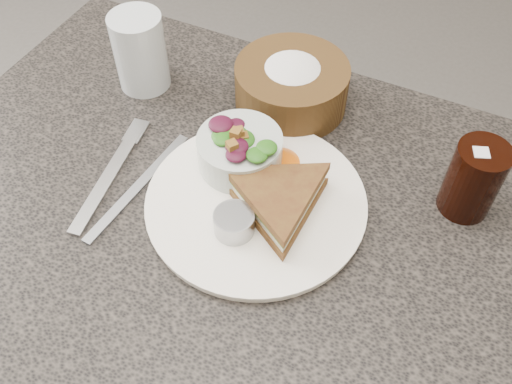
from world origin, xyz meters
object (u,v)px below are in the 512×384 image
object	(u,v)px
dinner_plate	(256,203)
water_glass	(140,52)
dining_table	(249,338)
dressing_ramekin	(234,223)
cola_glass	(475,177)
bread_basket	(292,80)
sandwich	(278,199)
salad_bowl	(240,147)

from	to	relation	value
dinner_plate	water_glass	xyz separation A→B (m)	(-0.27, 0.15, 0.06)
dining_table	water_glass	distance (m)	0.54
dinner_plate	dressing_ramekin	bearing A→B (deg)	-93.91
dining_table	cola_glass	distance (m)	0.53
dinner_plate	bread_basket	xyz separation A→B (m)	(-0.04, 0.21, 0.04)
dinner_plate	sandwich	distance (m)	0.04
bread_basket	cola_glass	xyz separation A→B (m)	(0.29, -0.08, 0.01)
salad_bowl	bread_basket	xyz separation A→B (m)	(0.01, 0.16, 0.00)
bread_basket	water_glass	bearing A→B (deg)	-166.63
bread_basket	cola_glass	bearing A→B (deg)	-16.15
sandwich	cola_glass	world-z (taller)	cola_glass
sandwich	water_glass	xyz separation A→B (m)	(-0.31, 0.15, 0.03)
sandwich	salad_bowl	size ratio (longest dim) A/B	1.39
salad_bowl	sandwich	bearing A→B (deg)	-32.36
dressing_ramekin	dinner_plate	bearing A→B (deg)	86.09
dressing_ramekin	bread_basket	distance (m)	0.27
dinner_plate	sandwich	size ratio (longest dim) A/B	1.79
dinner_plate	bread_basket	world-z (taller)	bread_basket
sandwich	bread_basket	xyz separation A→B (m)	(-0.07, 0.21, 0.01)
dining_table	salad_bowl	world-z (taller)	salad_bowl
dining_table	cola_glass	bearing A→B (deg)	30.18
water_glass	cola_glass	bearing A→B (deg)	-3.13
sandwich	salad_bowl	xyz separation A→B (m)	(-0.08, 0.05, 0.01)
sandwich	dressing_ramekin	size ratio (longest dim) A/B	3.12
dining_table	bread_basket	size ratio (longest dim) A/B	5.73
sandwich	water_glass	bearing A→B (deg)	-174.97
dining_table	dressing_ramekin	size ratio (longest dim) A/B	18.88
salad_bowl	dressing_ramekin	distance (m)	0.12
dining_table	sandwich	bearing A→B (deg)	33.00
salad_bowl	cola_glass	size ratio (longest dim) A/B	0.99
dressing_ramekin	sandwich	bearing A→B (deg)	55.57
dressing_ramekin	water_glass	bearing A→B (deg)	142.39
sandwich	cola_glass	bearing A→B (deg)	61.32
dinner_plate	cola_glass	world-z (taller)	cola_glass
dinner_plate	salad_bowl	size ratio (longest dim) A/B	2.49
sandwich	cola_glass	size ratio (longest dim) A/B	1.37
dining_table	salad_bowl	distance (m)	0.43
dining_table	dinner_plate	world-z (taller)	dinner_plate
bread_basket	salad_bowl	bearing A→B (deg)	-93.41
salad_bowl	water_glass	bearing A→B (deg)	155.69
cola_glass	water_glass	bearing A→B (deg)	176.87
salad_bowl	cola_glass	bearing A→B (deg)	13.61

